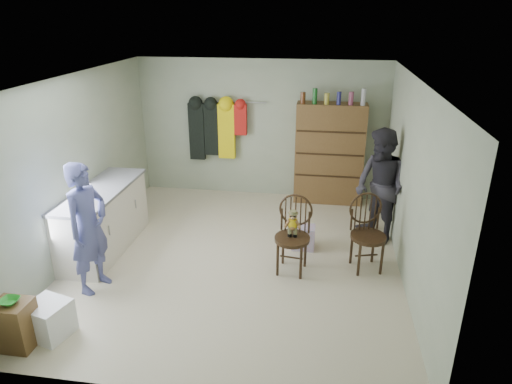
% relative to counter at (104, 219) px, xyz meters
% --- Properties ---
extents(ground_plane, '(5.00, 5.00, 0.00)m').
position_rel_counter_xyz_m(ground_plane, '(1.95, 0.00, -0.47)').
color(ground_plane, beige).
rests_on(ground_plane, ground).
extents(room_walls, '(5.00, 5.00, 5.00)m').
position_rel_counter_xyz_m(room_walls, '(1.95, 0.53, 1.11)').
color(room_walls, '#A6B093').
rests_on(room_walls, ground).
extents(counter, '(0.64, 1.86, 0.94)m').
position_rel_counter_xyz_m(counter, '(0.00, 0.00, 0.00)').
color(counter, silver).
rests_on(counter, ground).
extents(stool, '(0.37, 0.32, 0.53)m').
position_rel_counter_xyz_m(stool, '(0.03, -2.12, -0.21)').
color(stool, brown).
rests_on(stool, ground).
extents(bowl, '(0.19, 0.19, 0.05)m').
position_rel_counter_xyz_m(bowl, '(0.03, -2.12, 0.08)').
color(bowl, green).
rests_on(bowl, stool).
extents(plastic_tub, '(0.50, 0.49, 0.39)m').
position_rel_counter_xyz_m(plastic_tub, '(0.26, -1.91, -0.28)').
color(plastic_tub, white).
rests_on(plastic_tub, ground).
extents(chair_front, '(0.52, 0.52, 1.05)m').
position_rel_counter_xyz_m(chair_front, '(2.75, -0.17, 0.12)').
color(chair_front, '#3E2815').
rests_on(chair_front, ground).
extents(chair_far, '(0.57, 0.57, 1.05)m').
position_rel_counter_xyz_m(chair_far, '(3.72, 0.04, 0.09)').
color(chair_far, '#3E2815').
rests_on(chair_far, ground).
extents(striped_bag, '(0.33, 0.26, 0.35)m').
position_rel_counter_xyz_m(striped_bag, '(2.87, 0.44, -0.30)').
color(striped_bag, '#E57285').
rests_on(striped_bag, ground).
extents(person_left, '(0.54, 0.69, 1.67)m').
position_rel_counter_xyz_m(person_left, '(0.32, -0.97, 0.36)').
color(person_left, '#4D518D').
rests_on(person_left, ground).
extents(person_right, '(1.01, 1.06, 1.73)m').
position_rel_counter_xyz_m(person_right, '(3.95, 0.89, 0.39)').
color(person_right, '#2D2B33').
rests_on(person_right, ground).
extents(dresser, '(1.20, 0.39, 2.08)m').
position_rel_counter_xyz_m(dresser, '(3.20, 2.30, 0.44)').
color(dresser, brown).
rests_on(dresser, ground).
extents(coat_rack, '(1.42, 0.12, 1.09)m').
position_rel_counter_xyz_m(coat_rack, '(1.12, 2.38, 0.78)').
color(coat_rack, '#99999E').
rests_on(coat_rack, ground).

